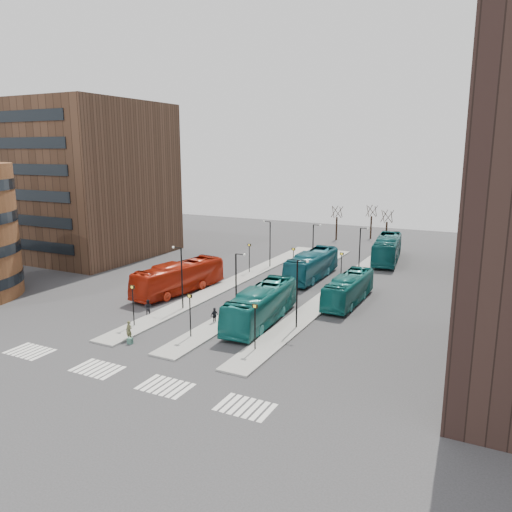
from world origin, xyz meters
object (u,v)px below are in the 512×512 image
at_px(teal_bus_b, 312,265).
at_px(commuter_a, 148,307).
at_px(teal_bus_c, 348,289).
at_px(teal_bus_d, 387,249).
at_px(traveller, 129,331).
at_px(suitcase, 130,341).
at_px(teal_bus_a, 261,305).
at_px(commuter_b, 214,316).
at_px(commuter_c, 258,316).
at_px(red_bus, 179,278).

height_order(teal_bus_b, commuter_a, teal_bus_b).
relative_size(teal_bus_c, teal_bus_d, 0.82).
relative_size(traveller, commuter_a, 1.09).
distance_m(suitcase, teal_bus_a, 11.86).
bearing_deg(teal_bus_d, suitcase, -113.48).
xyz_separation_m(commuter_a, commuter_b, (6.93, 0.72, 0.00)).
bearing_deg(commuter_c, teal_bus_d, 169.54).
distance_m(red_bus, commuter_a, 7.85).
height_order(teal_bus_c, commuter_c, teal_bus_c).
xyz_separation_m(teal_bus_d, traveller, (-12.27, -39.52, -0.97)).
distance_m(teal_bus_a, teal_bus_d, 31.11).
bearing_deg(traveller, teal_bus_d, 75.28).
bearing_deg(teal_bus_d, traveller, -114.51).
distance_m(teal_bus_d, traveller, 41.39).
distance_m(red_bus, teal_bus_d, 31.04).
relative_size(teal_bus_c, commuter_a, 7.01).
bearing_deg(teal_bus_b, commuter_b, -96.33).
xyz_separation_m(teal_bus_a, teal_bus_b, (-1.51, 17.02, 0.01)).
xyz_separation_m(commuter_a, commuter_c, (10.41, 2.46, -0.02)).
distance_m(teal_bus_b, commuter_b, 19.33).
bearing_deg(teal_bus_a, red_bus, 155.20).
xyz_separation_m(suitcase, teal_bus_b, (5.66, 26.35, 1.41)).
relative_size(red_bus, commuter_b, 8.03).
relative_size(suitcase, traveller, 0.30).
xyz_separation_m(suitcase, red_bus, (-5.15, 14.02, 1.43)).
xyz_separation_m(traveller, commuter_c, (7.66, 8.30, -0.09)).
distance_m(traveller, commuter_b, 7.78).
height_order(suitcase, traveller, traveller).
xyz_separation_m(teal_bus_b, teal_bus_c, (6.83, -7.63, -0.20)).
height_order(teal_bus_b, commuter_b, teal_bus_b).
xyz_separation_m(red_bus, teal_bus_a, (12.32, -4.69, -0.03)).
bearing_deg(commuter_a, teal_bus_d, -129.34).
xyz_separation_m(red_bus, commuter_b, (8.73, -6.86, -0.93)).
height_order(red_bus, teal_bus_d, teal_bus_d).
relative_size(teal_bus_d, commuter_b, 8.54).
bearing_deg(traveller, commuter_a, 117.75).
relative_size(suitcase, commuter_c, 0.34).
bearing_deg(commuter_b, suitcase, 168.37).
bearing_deg(red_bus, commuter_b, -29.79).
xyz_separation_m(red_bus, teal_bus_c, (17.63, 4.70, -0.22)).
height_order(traveller, commuter_b, traveller).
distance_m(teal_bus_a, commuter_b, 4.29).
relative_size(suitcase, teal_bus_b, 0.04).
height_order(teal_bus_a, commuter_a, teal_bus_a).
relative_size(teal_bus_b, commuter_b, 7.93).
bearing_deg(commuter_c, teal_bus_a, 163.12).
height_order(red_bus, commuter_a, red_bus).
distance_m(suitcase, teal_bus_b, 26.99).
relative_size(red_bus, teal_bus_d, 0.94).
bearing_deg(commuter_a, suitcase, 102.18).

